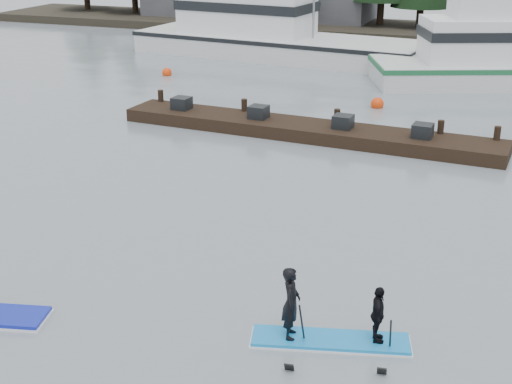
% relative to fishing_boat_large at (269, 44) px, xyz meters
% --- Properties ---
extents(ground, '(160.00, 160.00, 0.00)m').
position_rel_fishing_boat_large_xyz_m(ground, '(8.36, -30.71, -0.76)').
color(ground, slate).
rests_on(ground, ground).
extents(far_shore, '(70.00, 8.00, 0.60)m').
position_rel_fishing_boat_large_xyz_m(far_shore, '(8.36, 11.29, -0.46)').
color(far_shore, '#2D281E').
rests_on(far_shore, ground).
extents(treeline, '(60.00, 4.00, 8.00)m').
position_rel_fishing_boat_large_xyz_m(treeline, '(8.36, 11.29, -0.76)').
color(treeline, black).
rests_on(treeline, ground).
extents(fishing_boat_large, '(18.23, 7.03, 10.01)m').
position_rel_fishing_boat_large_xyz_m(fishing_boat_large, '(0.00, 0.00, 0.00)').
color(fishing_boat_large, silver).
rests_on(fishing_boat_large, ground).
extents(floating_dock, '(15.25, 3.01, 0.51)m').
position_rel_fishing_boat_large_xyz_m(floating_dock, '(7.04, -15.69, -0.51)').
color(floating_dock, black).
rests_on(floating_dock, ground).
extents(buoy_a, '(0.52, 0.52, 0.52)m').
position_rel_fishing_boat_large_xyz_m(buoy_a, '(-3.30, -7.26, -0.76)').
color(buoy_a, '#EA3B0B').
rests_on(buoy_a, ground).
extents(buoy_b, '(0.59, 0.59, 0.59)m').
position_rel_fishing_boat_large_xyz_m(buoy_b, '(8.75, -10.23, -0.76)').
color(buoy_b, '#EA3B0B').
rests_on(buoy_b, ground).
extents(paddleboard_duo, '(3.22, 1.57, 2.12)m').
position_rel_fishing_boat_large_xyz_m(paddleboard_duo, '(11.66, -29.39, -0.20)').
color(paddleboard_duo, '#1683D1').
rests_on(paddleboard_duo, ground).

